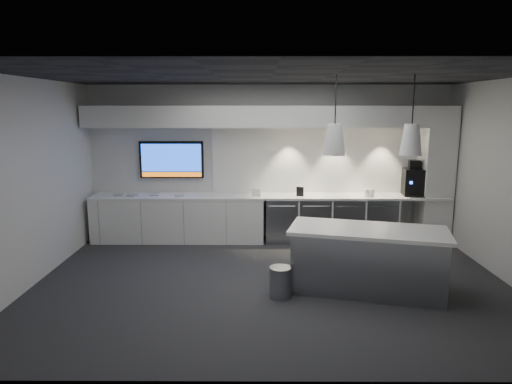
{
  "coord_description": "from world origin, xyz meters",
  "views": [
    {
      "loc": [
        -0.19,
        -6.45,
        2.59
      ],
      "look_at": [
        -0.24,
        1.1,
        1.17
      ],
      "focal_mm": 32.0,
      "sensor_mm": 36.0,
      "label": 1
    }
  ],
  "objects_px": {
    "island": "(367,260)",
    "coffee_machine": "(413,181)",
    "bin": "(280,282)",
    "wall_tv": "(172,160)"
  },
  "relations": [
    {
      "from": "island",
      "to": "bin",
      "type": "height_order",
      "value": "island"
    },
    {
      "from": "island",
      "to": "bin",
      "type": "relative_size",
      "value": 5.41
    },
    {
      "from": "bin",
      "to": "coffee_machine",
      "type": "height_order",
      "value": "coffee_machine"
    },
    {
      "from": "wall_tv",
      "to": "coffee_machine",
      "type": "bearing_deg",
      "value": -3.02
    },
    {
      "from": "wall_tv",
      "to": "bin",
      "type": "bearing_deg",
      "value": -56.01
    },
    {
      "from": "wall_tv",
      "to": "coffee_machine",
      "type": "height_order",
      "value": "wall_tv"
    },
    {
      "from": "island",
      "to": "coffee_machine",
      "type": "relative_size",
      "value": 3.4
    },
    {
      "from": "island",
      "to": "coffee_machine",
      "type": "bearing_deg",
      "value": 74.26
    },
    {
      "from": "bin",
      "to": "coffee_machine",
      "type": "relative_size",
      "value": 0.63
    },
    {
      "from": "wall_tv",
      "to": "island",
      "type": "height_order",
      "value": "wall_tv"
    }
  ]
}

